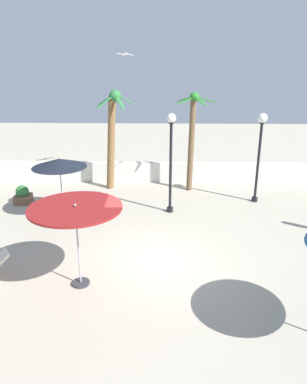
# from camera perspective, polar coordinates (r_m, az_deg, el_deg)

# --- Properties ---
(ground_plane) EXTENTS (56.00, 56.00, 0.00)m
(ground_plane) POSITION_cam_1_polar(r_m,az_deg,el_deg) (12.39, -0.35, -10.87)
(ground_plane) COLOR #B2A893
(boundary_wall) EXTENTS (25.20, 0.30, 1.08)m
(boundary_wall) POSITION_cam_1_polar(r_m,az_deg,el_deg) (20.12, 0.40, 3.09)
(boundary_wall) COLOR silver
(boundary_wall) RESTS_ON ground_plane
(patio_umbrella_0) EXTENTS (2.62, 2.62, 2.57)m
(patio_umbrella_0) POSITION_cam_1_polar(r_m,az_deg,el_deg) (10.49, -11.89, -3.09)
(patio_umbrella_0) COLOR #333338
(patio_umbrella_0) RESTS_ON ground_plane
(patio_umbrella_2) EXTENTS (2.22, 2.22, 2.59)m
(patio_umbrella_2) POSITION_cam_1_polar(r_m,az_deg,el_deg) (15.49, -14.29, 4.28)
(patio_umbrella_2) COLOR #333338
(patio_umbrella_2) RESTS_ON ground_plane
(palm_tree_0) EXTENTS (2.23, 2.30, 4.95)m
(palm_tree_0) POSITION_cam_1_polar(r_m,az_deg,el_deg) (18.62, -6.35, 9.46)
(palm_tree_0) COLOR brown
(palm_tree_0) RESTS_ON ground_plane
(palm_tree_1) EXTENTS (2.11, 2.20, 4.86)m
(palm_tree_1) POSITION_cam_1_polar(r_m,az_deg,el_deg) (18.34, 5.97, 9.26)
(palm_tree_1) COLOR brown
(palm_tree_1) RESTS_ON ground_plane
(lamp_post_0) EXTENTS (0.39, 0.39, 4.27)m
(lamp_post_0) POSITION_cam_1_polar(r_m,az_deg,el_deg) (15.48, 2.68, 6.21)
(lamp_post_0) COLOR black
(lamp_post_0) RESTS_ON ground_plane
(lamp_post_1) EXTENTS (0.43, 0.43, 4.10)m
(lamp_post_1) POSITION_cam_1_polar(r_m,az_deg,el_deg) (17.34, 16.06, 7.17)
(lamp_post_1) COLOR black
(lamp_post_1) RESTS_ON ground_plane
(seagull_0) EXTENTS (0.88, 0.95, 0.15)m
(seagull_0) POSITION_cam_1_polar(r_m,az_deg,el_deg) (20.29, -4.46, 20.36)
(seagull_0) COLOR white
(planter) EXTENTS (0.70, 0.70, 0.85)m
(planter) POSITION_cam_1_polar(r_m,az_deg,el_deg) (18.18, -19.45, -0.45)
(planter) COLOR brown
(planter) RESTS_ON ground_plane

